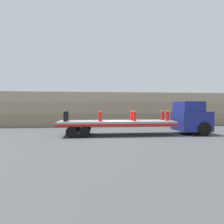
{
  "coord_description": "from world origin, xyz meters",
  "views": [
    {
      "loc": [
        -1.79,
        -14.58,
        2.28
      ],
      "look_at": [
        -0.4,
        0.0,
        1.94
      ],
      "focal_mm": 28.0,
      "sensor_mm": 36.0,
      "label": 1
    }
  ],
  "objects": [
    {
      "name": "ground_plane",
      "position": [
        0.0,
        0.0,
        0.0
      ],
      "size": [
        120.0,
        120.0,
        0.0
      ],
      "primitive_type": "plane",
      "color": "#3F4244"
    },
    {
      "name": "rock_cliff",
      "position": [
        0.0,
        8.04,
        2.11
      ],
      "size": [
        60.0,
        3.3,
        4.22
      ],
      "color": "#84755B",
      "rests_on": "ground_plane"
    },
    {
      "name": "truck_cab",
      "position": [
        6.63,
        0.0,
        1.42
      ],
      "size": [
        2.62,
        2.62,
        2.83
      ],
      "color": "navy",
      "rests_on": "ground_plane"
    },
    {
      "name": "flatbed_trailer",
      "position": [
        -0.59,
        0.0,
        0.98
      ],
      "size": [
        9.57,
        2.54,
        1.2
      ],
      "color": "gray",
      "rests_on": "ground_plane"
    },
    {
      "name": "fire_hydrant_black_near_0",
      "position": [
        -4.19,
        -0.54,
        1.6
      ],
      "size": [
        0.31,
        0.51,
        0.83
      ],
      "color": "black",
      "rests_on": "flatbed_trailer"
    },
    {
      "name": "fire_hydrant_black_far_0",
      "position": [
        -4.19,
        0.54,
        1.6
      ],
      "size": [
        0.31,
        0.51,
        0.83
      ],
      "color": "black",
      "rests_on": "flatbed_trailer"
    },
    {
      "name": "fire_hydrant_red_near_1",
      "position": [
        -1.4,
        -0.54,
        1.6
      ],
      "size": [
        0.31,
        0.51,
        0.83
      ],
      "color": "red",
      "rests_on": "flatbed_trailer"
    },
    {
      "name": "fire_hydrant_red_far_1",
      "position": [
        -1.4,
        0.54,
        1.6
      ],
      "size": [
        0.31,
        0.51,
        0.83
      ],
      "color": "red",
      "rests_on": "flatbed_trailer"
    },
    {
      "name": "fire_hydrant_red_near_2",
      "position": [
        1.4,
        -0.54,
        1.6
      ],
      "size": [
        0.31,
        0.51,
        0.83
      ],
      "color": "red",
      "rests_on": "flatbed_trailer"
    },
    {
      "name": "fire_hydrant_red_far_2",
      "position": [
        1.4,
        0.54,
        1.6
      ],
      "size": [
        0.31,
        0.51,
        0.83
      ],
      "color": "red",
      "rests_on": "flatbed_trailer"
    },
    {
      "name": "fire_hydrant_red_near_3",
      "position": [
        4.19,
        -0.54,
        1.6
      ],
      "size": [
        0.31,
        0.51,
        0.83
      ],
      "color": "red",
      "rests_on": "flatbed_trailer"
    },
    {
      "name": "fire_hydrant_red_far_3",
      "position": [
        4.19,
        0.54,
        1.6
      ],
      "size": [
        0.31,
        0.51,
        0.83
      ],
      "color": "red",
      "rests_on": "flatbed_trailer"
    },
    {
      "name": "cargo_strap_rear",
      "position": [
        1.4,
        0.0,
        2.04
      ],
      "size": [
        0.05,
        2.63,
        0.01
      ],
      "color": "yellow",
      "rests_on": "fire_hydrant_red_near_2"
    },
    {
      "name": "cargo_strap_middle",
      "position": [
        4.19,
        0.0,
        2.04
      ],
      "size": [
        0.05,
        2.63,
        0.01
      ],
      "color": "yellow",
      "rests_on": "fire_hydrant_red_near_3"
    }
  ]
}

